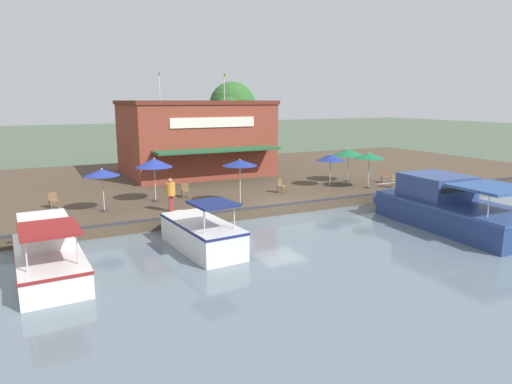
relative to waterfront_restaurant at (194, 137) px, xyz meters
name	(u,v)px	position (x,y,z in m)	size (l,w,h in m)	color
ground_plane	(280,217)	(13.35, 0.25, -3.45)	(220.00, 220.00, 0.00)	#4C5B47
quay_deck	(209,181)	(2.35, 0.25, -3.15)	(22.00, 56.00, 0.60)	#4C3D2D
quay_edge_fender	(279,205)	(13.25, 0.25, -2.80)	(0.20, 50.40, 0.10)	#2D2D33
waterfront_restaurant	(194,137)	(0.00, 0.00, 0.00)	(10.27, 10.74, 7.80)	brown
patio_umbrella_far_corner	(348,152)	(8.71, 8.44, -0.76)	(2.28, 2.28, 2.36)	#B7B7B7
patio_umbrella_by_entrance	(102,173)	(10.20, -8.56, -0.81)	(1.81, 1.81, 2.27)	#B7B7B7
patio_umbrella_near_quay_edge	(240,163)	(11.86, -1.48, -0.53)	(1.94, 1.94, 2.55)	#B7B7B7
patio_umbrella_mid_patio_right	(369,156)	(11.32, 8.11, -0.71)	(2.02, 2.02, 2.37)	#B7B7B7
patio_umbrella_mid_patio_left	(331,158)	(9.68, 6.21, -0.90)	(1.90, 1.90, 2.21)	#B7B7B7
patio_umbrella_back_row	(154,163)	(9.04, -5.53, -0.63)	(2.08, 2.08, 2.52)	#B7B7B7
cafe_chair_under_first_umbrella	(185,190)	(8.84, -3.68, -2.37)	(0.49, 0.49, 0.85)	brown
cafe_chair_beside_entrance	(53,200)	(8.32, -10.88, -2.37)	(0.53, 0.53, 0.85)	brown
cafe_chair_facing_river	(394,181)	(12.04, 9.69, -2.37)	(0.59, 0.59, 0.85)	brown
cafe_chair_far_corner_seat	(281,185)	(10.17, 2.12, -2.37)	(0.58, 0.58, 0.85)	brown
cafe_chair_back_row_seat	(385,176)	(10.32, 10.47, -2.37)	(0.58, 0.58, 0.85)	brown
person_at_quay_edge	(170,191)	(11.86, -5.45, -1.74)	(0.50, 0.50, 1.76)	#B23338
motorboat_mid_row	(441,206)	(18.49, 6.82, -2.47)	(9.53, 3.87, 2.47)	navy
motorboat_nearest_quay	(197,231)	(16.42, -5.64, -2.70)	(5.70, 2.34, 2.25)	silver
motorboat_outer_channel	(47,251)	(16.62, -11.57, -2.64)	(6.77, 2.42, 2.14)	white
tree_downstream_bank	(232,107)	(-5.08, 5.49, 2.26)	(4.55, 4.34, 7.41)	brown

